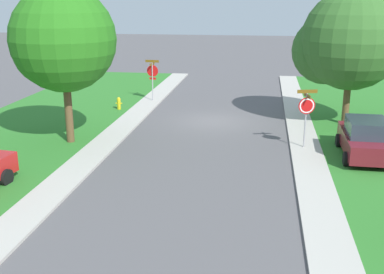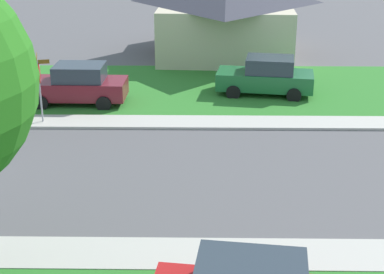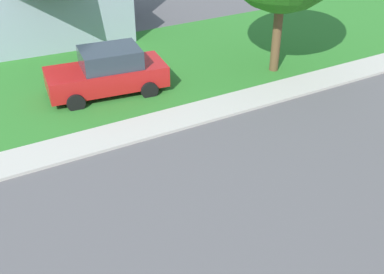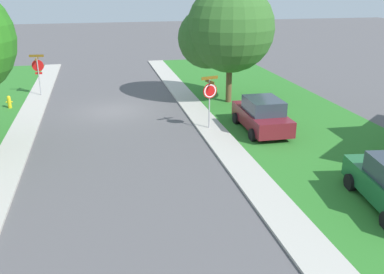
# 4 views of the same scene
# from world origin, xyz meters

# --- Properties ---
(sidewalk_east) EXTENTS (1.40, 56.00, 0.10)m
(sidewalk_east) POSITION_xyz_m (4.70, 12.00, 0.05)
(sidewalk_east) COLOR #B7B2A8
(sidewalk_east) RESTS_ON ground
(sidewalk_west) EXTENTS (1.40, 56.00, 0.10)m
(sidewalk_west) POSITION_xyz_m (-4.70, 12.00, 0.05)
(sidewalk_west) COLOR #B7B2A8
(sidewalk_west) RESTS_ON ground
(lawn_west) EXTENTS (8.00, 56.00, 0.08)m
(lawn_west) POSITION_xyz_m (-9.40, 12.00, 0.04)
(lawn_west) COLOR #2D7528
(lawn_west) RESTS_ON ground
(stop_sign_far_corner) EXTENTS (0.90, 0.90, 2.77)m
(stop_sign_far_corner) POSITION_xyz_m (-4.61, 4.43, 1.89)
(stop_sign_far_corner) COLOR #9E9EA3
(stop_sign_far_corner) RESTS_ON ground
(car_maroon_kerbside_mid) EXTENTS (2.11, 4.34, 1.76)m
(car_maroon_kerbside_mid) POSITION_xyz_m (-7.09, 5.33, 0.87)
(car_maroon_kerbside_mid) COLOR maroon
(car_maroon_kerbside_mid) RESTS_ON ground
(car_green_driveway_right) EXTENTS (2.51, 4.52, 1.76)m
(car_green_driveway_right) POSITION_xyz_m (-8.52, 13.61, 0.87)
(car_green_driveway_right) COLOR #1E6033
(car_green_driveway_right) RESTS_ON ground
(house_left_setback) EXTENTS (9.37, 8.23, 4.60)m
(house_left_setback) POSITION_xyz_m (-16.59, 12.07, 2.38)
(house_left_setback) COLOR beige
(house_left_setback) RESTS_ON ground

